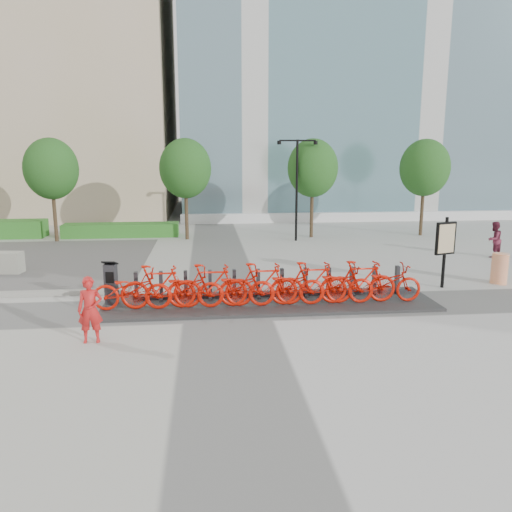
{
  "coord_description": "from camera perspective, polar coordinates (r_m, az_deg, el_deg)",
  "views": [
    {
      "loc": [
        -0.53,
        -13.58,
        4.31
      ],
      "look_at": [
        1.0,
        1.5,
        1.2
      ],
      "focal_mm": 35.0,
      "sensor_mm": 36.0,
      "label": 1
    }
  ],
  "objects": [
    {
      "name": "bike_8",
      "position": [
        14.5,
        9.17,
        -3.22
      ],
      "size": [
        2.13,
        0.74,
        1.12
      ],
      "primitive_type": "imported",
      "rotation": [
        0.0,
        0.0,
        1.57
      ],
      "color": "red",
      "rests_on": "dock_pad"
    },
    {
      "name": "hedge_b",
      "position": [
        27.44,
        -15.13,
        2.89
      ],
      "size": [
        6.0,
        1.2,
        0.7
      ],
      "primitive_type": "cube",
      "color": "#2F7328",
      "rests_on": "ground"
    },
    {
      "name": "tree_1",
      "position": [
        25.61,
        -8.09,
        9.86
      ],
      "size": [
        2.6,
        2.6,
        5.1
      ],
      "color": "#382D1E",
      "rests_on": "ground"
    },
    {
      "name": "bike_2",
      "position": [
        14.03,
        -8.18,
        -3.69
      ],
      "size": [
        2.13,
        0.74,
        1.12
      ],
      "primitive_type": "imported",
      "rotation": [
        0.0,
        0.0,
        1.57
      ],
      "color": "red",
      "rests_on": "dock_pad"
    },
    {
      "name": "bike_7",
      "position": [
        14.32,
        6.38,
        -3.08
      ],
      "size": [
        2.07,
        0.58,
        1.24
      ],
      "primitive_type": "imported",
      "rotation": [
        0.0,
        0.0,
        1.57
      ],
      "color": "red",
      "rests_on": "dock_pad"
    },
    {
      "name": "bike_5",
      "position": [
        14.09,
        0.64,
        -3.25
      ],
      "size": [
        2.07,
        0.58,
        1.24
      ],
      "primitive_type": "imported",
      "rotation": [
        0.0,
        0.0,
        1.57
      ],
      "color": "red",
      "rests_on": "dock_pad"
    },
    {
      "name": "glass_building",
      "position": [
        42.86,
        15.2,
        21.54
      ],
      "size": [
        32.0,
        16.0,
        24.0
      ],
      "primitive_type": "cube",
      "color": "teal",
      "rests_on": "ground"
    },
    {
      "name": "construction_barrel",
      "position": [
        18.72,
        26.07,
        -1.3
      ],
      "size": [
        0.59,
        0.59,
        1.03
      ],
      "primitive_type": "cylinder",
      "rotation": [
        0.0,
        0.0,
        -0.11
      ],
      "color": "#FF5B00",
      "rests_on": "ground"
    },
    {
      "name": "tree_0",
      "position": [
        26.66,
        -22.37,
        9.19
      ],
      "size": [
        2.6,
        2.6,
        5.1
      ],
      "color": "#382D1E",
      "rests_on": "ground"
    },
    {
      "name": "dock_pad",
      "position": [
        14.64,
        1.65,
        -5.37
      ],
      "size": [
        9.6,
        2.4,
        0.08
      ],
      "primitive_type": "cube",
      "color": "#2E2E2E",
      "rests_on": "ground"
    },
    {
      "name": "pedestrian",
      "position": [
        23.35,
        25.56,
        1.72
      ],
      "size": [
        0.93,
        0.87,
        1.53
      ],
      "primitive_type": "imported",
      "rotation": [
        0.0,
        0.0,
        3.67
      ],
      "color": "maroon",
      "rests_on": "ground"
    },
    {
      "name": "bike_6",
      "position": [
        14.2,
        3.53,
        -3.41
      ],
      "size": [
        2.13,
        0.74,
        1.12
      ],
      "primitive_type": "imported",
      "rotation": [
        0.0,
        0.0,
        1.57
      ],
      "color": "red",
      "rests_on": "dock_pad"
    },
    {
      "name": "bike_0",
      "position": [
        14.17,
        -14.02,
        -3.77
      ],
      "size": [
        2.13,
        0.74,
        1.12
      ],
      "primitive_type": "imported",
      "rotation": [
        0.0,
        0.0,
        1.57
      ],
      "color": "red",
      "rests_on": "dock_pad"
    },
    {
      "name": "tree_3",
      "position": [
        28.07,
        18.72,
        9.52
      ],
      "size": [
        2.6,
        2.6,
        5.1
      ],
      "color": "#382D1E",
      "rests_on": "ground"
    },
    {
      "name": "dock_rail_posts",
      "position": [
        14.97,
        1.65,
        -3.13
      ],
      "size": [
        8.02,
        0.5,
        0.85
      ],
      "primitive_type": null,
      "color": "#28282B",
      "rests_on": "dock_pad"
    },
    {
      "name": "bike_3",
      "position": [
        14.0,
        -5.24,
        -3.39
      ],
      "size": [
        2.07,
        0.58,
        1.24
      ],
      "primitive_type": "imported",
      "rotation": [
        0.0,
        0.0,
        1.57
      ],
      "color": "red",
      "rests_on": "dock_pad"
    },
    {
      "name": "bike_4",
      "position": [
        14.04,
        -2.29,
        -3.56
      ],
      "size": [
        2.13,
        0.74,
        1.12
      ],
      "primitive_type": "imported",
      "rotation": [
        0.0,
        0.0,
        1.57
      ],
      "color": "red",
      "rests_on": "dock_pad"
    },
    {
      "name": "bike_1",
      "position": [
        14.07,
        -11.12,
        -3.49
      ],
      "size": [
        2.07,
        0.58,
        1.24
      ],
      "primitive_type": "imported",
      "rotation": [
        0.0,
        0.0,
        1.57
      ],
      "color": "red",
      "rests_on": "dock_pad"
    },
    {
      "name": "bike_9",
      "position": [
        14.68,
        11.89,
        -2.89
      ],
      "size": [
        2.07,
        0.58,
        1.24
      ],
      "primitive_type": "imported",
      "rotation": [
        0.0,
        0.0,
        1.57
      ],
      "color": "red",
      "rests_on": "dock_pad"
    },
    {
      "name": "bike_10",
      "position": [
        14.93,
        14.52,
        -3.01
      ],
      "size": [
        2.13,
        0.74,
        1.12
      ],
      "primitive_type": "imported",
      "rotation": [
        0.0,
        0.0,
        1.57
      ],
      "color": "red",
      "rests_on": "dock_pad"
    },
    {
      "name": "map_sign",
      "position": [
        17.22,
        20.84,
        1.57
      ],
      "size": [
        0.76,
        0.35,
        2.33
      ],
      "rotation": [
        0.0,
        0.0,
        0.32
      ],
      "color": "black",
      "rests_on": "ground"
    },
    {
      "name": "tree_2",
      "position": [
        26.18,
        6.49,
        9.94
      ],
      "size": [
        2.6,
        2.6,
        5.1
      ],
      "color": "#382D1E",
      "rests_on": "ground"
    },
    {
      "name": "ground",
      "position": [
        14.26,
        -3.41,
        -6.02
      ],
      "size": [
        120.0,
        120.0,
        0.0
      ],
      "primitive_type": "plane",
      "color": "#B0B0AD"
    },
    {
      "name": "streetlamp",
      "position": [
        25.02,
        4.69,
        8.86
      ],
      "size": [
        2.0,
        0.2,
        5.0
      ],
      "color": "black",
      "rests_on": "ground"
    },
    {
      "name": "kiosk",
      "position": [
        14.84,
        -16.24,
        -2.98
      ],
      "size": [
        0.44,
        0.39,
        1.28
      ],
      "rotation": [
        0.0,
        0.0,
        -0.17
      ],
      "color": "#28282B",
      "rests_on": "dock_pad"
    },
    {
      "name": "worker_red",
      "position": [
        12.18,
        -18.42,
        -5.85
      ],
      "size": [
        0.59,
        0.41,
        1.57
      ],
      "primitive_type": "imported",
      "rotation": [
        0.0,
        0.0,
        0.07
      ],
      "color": "red",
      "rests_on": "ground"
    }
  ]
}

